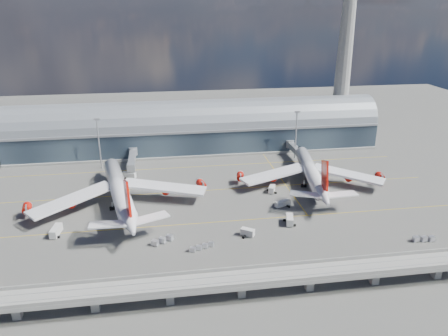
{
  "coord_description": "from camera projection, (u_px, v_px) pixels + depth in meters",
  "views": [
    {
      "loc": [
        -20.36,
        -155.55,
        78.17
      ],
      "look_at": [
        5.05,
        10.0,
        14.0
      ],
      "focal_mm": 35.0,
      "sensor_mm": 36.0,
      "label": 1
    }
  ],
  "objects": [
    {
      "name": "control_tower",
      "position": [
        345.0,
        52.0,
        244.6
      ],
      "size": [
        19.0,
        19.0,
        103.0
      ],
      "color": "gray",
      "rests_on": "ground"
    },
    {
      "name": "taxi_lines",
      "position": [
        209.0,
        188.0,
        194.83
      ],
      "size": [
        200.0,
        80.12,
        0.01
      ],
      "color": "gold",
      "rests_on": "ground"
    },
    {
      "name": "service_truck_1",
      "position": [
        248.0,
        232.0,
        154.83
      ],
      "size": [
        5.2,
        4.54,
        2.78
      ],
      "rotation": [
        0.0,
        0.0,
        0.97
      ],
      "color": "beige",
      "rests_on": "ground"
    },
    {
      "name": "airliner_right",
      "position": [
        311.0,
        173.0,
        196.26
      ],
      "size": [
        66.88,
        69.97,
        22.24
      ],
      "rotation": [
        0.0,
        0.0,
        -0.16
      ],
      "color": "white",
      "rests_on": "ground"
    },
    {
      "name": "cargo_train_0",
      "position": [
        162.0,
        240.0,
        150.51
      ],
      "size": [
        8.22,
        5.73,
        1.89
      ],
      "rotation": [
        0.0,
        0.0,
        1.05
      ],
      "color": "gray",
      "rests_on": "ground"
    },
    {
      "name": "service_truck_4",
      "position": [
        272.0,
        189.0,
        190.25
      ],
      "size": [
        4.06,
        5.4,
        2.84
      ],
      "rotation": [
        0.0,
        0.0,
        -0.42
      ],
      "color": "beige",
      "rests_on": "ground"
    },
    {
      "name": "cargo_train_2",
      "position": [
        424.0,
        239.0,
        151.49
      ],
      "size": [
        8.18,
        2.59,
        1.8
      ],
      "rotation": [
        0.0,
        0.0,
        1.68
      ],
      "color": "gray",
      "rests_on": "ground"
    },
    {
      "name": "service_truck_5",
      "position": [
        129.0,
        175.0,
        205.2
      ],
      "size": [
        6.74,
        4.58,
        3.04
      ],
      "rotation": [
        0.0,
        0.0,
        1.19
      ],
      "color": "beige",
      "rests_on": "ground"
    },
    {
      "name": "service_truck_2",
      "position": [
        283.0,
        203.0,
        177.23
      ],
      "size": [
        7.07,
        4.44,
        2.48
      ],
      "rotation": [
        0.0,
        0.0,
        1.96
      ],
      "color": "beige",
      "rests_on": "ground"
    },
    {
      "name": "guideway",
      "position": [
        241.0,
        280.0,
        121.77
      ],
      "size": [
        220.0,
        8.5,
        7.2
      ],
      "color": "gray",
      "rests_on": "ground"
    },
    {
      "name": "jet_bridge_right",
      "position": [
        297.0,
        151.0,
        226.88
      ],
      "size": [
        4.4,
        32.0,
        7.25
      ],
      "color": "gray",
      "rests_on": "ground"
    },
    {
      "name": "jet_bridge_left",
      "position": [
        132.0,
        158.0,
        216.71
      ],
      "size": [
        4.4,
        28.0,
        7.25
      ],
      "color": "gray",
      "rests_on": "ground"
    },
    {
      "name": "service_truck_3",
      "position": [
        290.0,
        220.0,
        163.23
      ],
      "size": [
        3.92,
        6.81,
        3.1
      ],
      "rotation": [
        0.0,
        0.0,
        -0.24
      ],
      "color": "beige",
      "rests_on": "ground"
    },
    {
      "name": "service_truck_0",
      "position": [
        56.0,
        231.0,
        155.36
      ],
      "size": [
        3.42,
        7.68,
        3.07
      ],
      "rotation": [
        0.0,
        0.0,
        -0.14
      ],
      "color": "beige",
      "rests_on": "ground"
    },
    {
      "name": "cargo_train_1",
      "position": [
        202.0,
        247.0,
        146.86
      ],
      "size": [
        9.02,
        4.52,
        1.52
      ],
      "rotation": [
        0.0,
        0.0,
        1.21
      ],
      "color": "gray",
      "rests_on": "ground"
    },
    {
      "name": "ground",
      "position": [
        215.0,
        210.0,
        174.43
      ],
      "size": [
        500.0,
        500.0,
        0.0
      ],
      "primitive_type": "plane",
      "color": "#474744",
      "rests_on": "ground"
    },
    {
      "name": "floodlight_mast_left",
      "position": [
        99.0,
        142.0,
        213.23
      ],
      "size": [
        3.0,
        0.7,
        25.7
      ],
      "color": "gray",
      "rests_on": "ground"
    },
    {
      "name": "terminal",
      "position": [
        197.0,
        130.0,
        242.35
      ],
      "size": [
        200.0,
        30.0,
        28.0
      ],
      "color": "#212C37",
      "rests_on": "ground"
    },
    {
      "name": "airliner_left",
      "position": [
        120.0,
        191.0,
        175.16
      ],
      "size": [
        72.96,
        76.81,
        23.5
      ],
      "rotation": [
        0.0,
        0.0,
        0.19
      ],
      "color": "white",
      "rests_on": "ground"
    },
    {
      "name": "floodlight_mast_right",
      "position": [
        296.0,
        134.0,
        227.4
      ],
      "size": [
        3.0,
        0.7,
        25.7
      ],
      "color": "gray",
      "rests_on": "ground"
    }
  ]
}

